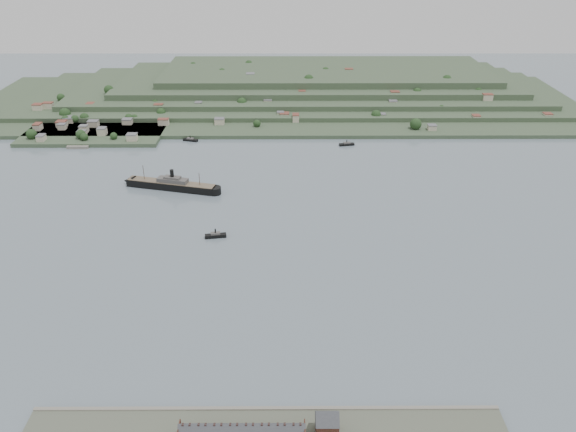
{
  "coord_description": "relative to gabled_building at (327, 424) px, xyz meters",
  "views": [
    {
      "loc": [
        9.45,
        -341.89,
        205.64
      ],
      "look_at": [
        10.95,
        30.0,
        11.4
      ],
      "focal_mm": 35.0,
      "sensor_mm": 36.0,
      "label": 1
    }
  ],
  "objects": [
    {
      "name": "ferry_east",
      "position": [
        45.46,
        375.04,
        -6.76
      ],
      "size": [
        16.36,
        7.08,
        5.94
      ],
      "color": "black",
      "rests_on": "ground"
    },
    {
      "name": "gabled_building",
      "position": [
        0.0,
        0.0,
        0.0
      ],
      "size": [
        10.4,
        10.18,
        14.09
      ],
      "color": "#402417",
      "rests_on": "ground"
    },
    {
      "name": "ground",
      "position": [
        -27.5,
        164.0,
        -8.19
      ],
      "size": [
        1400.0,
        1400.0,
        0.0
      ],
      "primitive_type": "plane",
      "color": "slate",
      "rests_on": "ground"
    },
    {
      "name": "steamship",
      "position": [
        -119.99,
        267.72,
        -4.13
      ],
      "size": [
        90.0,
        31.96,
        21.94
      ],
      "color": "black",
      "rests_on": "ground"
    },
    {
      "name": "far_peninsula",
      "position": [
        0.41,
        557.1,
        3.69
      ],
      "size": [
        760.0,
        309.0,
        30.0
      ],
      "color": "#374C33",
      "rests_on": "ground"
    },
    {
      "name": "tugboat",
      "position": [
        -70.03,
        182.04,
        -6.46
      ],
      "size": [
        16.16,
        6.59,
        7.07
      ],
      "color": "black",
      "rests_on": "ground"
    },
    {
      "name": "ferry_west",
      "position": [
        -119.73,
        389.0,
        -6.75
      ],
      "size": [
        16.54,
        8.46,
        5.98
      ],
      "color": "black",
      "rests_on": "ground"
    }
  ]
}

